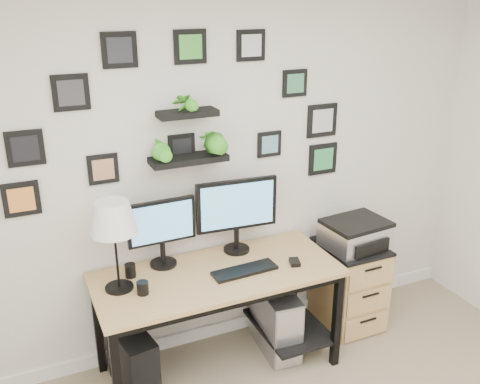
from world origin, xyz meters
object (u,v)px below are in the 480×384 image
mug (143,288)px  pc_tower_black (133,361)px  table_lamp (113,220)px  file_cabinet (349,284)px  pc_tower_grey (276,320)px  desk (221,285)px  monitor_left (162,228)px  printer (356,234)px  monitor_right (237,210)px

mug → pc_tower_black: mug is taller
table_lamp → file_cabinet: (1.75, 0.03, -0.88)m
pc_tower_grey → desk: bearing=177.6°
monitor_left → printer: monitor_left is taller
monitor_left → monitor_right: (0.53, -0.01, 0.04)m
printer → file_cabinet: bearing=103.3°
monitor_right → printer: (0.90, -0.15, -0.29)m
mug → file_cabinet: 1.71m
file_cabinet → printer: (0.01, -0.02, 0.44)m
monitor_left → table_lamp: bearing=-152.7°
table_lamp → file_cabinet: table_lamp is taller
monitor_left → pc_tower_grey: 1.10m
pc_tower_black → pc_tower_grey: pc_tower_grey is taller
desk → printer: bearing=1.8°
pc_tower_black → pc_tower_grey: (1.04, -0.01, 0.03)m
monitor_left → pc_tower_grey: monitor_left is taller
table_lamp → file_cabinet: bearing=1.0°
mug → desk: bearing=9.8°
mug → pc_tower_grey: 1.11m
monitor_right → table_lamp: bearing=-169.4°
mug → printer: (1.64, 0.13, -0.02)m
desk → pc_tower_grey: 0.56m
desk → pc_tower_grey: desk is taller
mug → file_cabinet: bearing=5.3°
desk → pc_tower_black: size_ratio=3.73×
desk → monitor_right: monitor_right is taller
mug → pc_tower_grey: (0.96, 0.08, -0.55)m
monitor_right → mug: monitor_right is taller
monitor_left → pc_tower_grey: size_ratio=0.92×
monitor_left → pc_tower_black: size_ratio=1.08×
table_lamp → pc_tower_black: (0.04, -0.04, -1.00)m
mug → pc_tower_black: bearing=133.0°
pc_tower_black → printer: (1.72, 0.04, 0.56)m
monitor_left → file_cabinet: size_ratio=0.69×
monitor_left → mug: bearing=-126.6°
table_lamp → pc_tower_black: size_ratio=1.34×
monitor_right → file_cabinet: monitor_right is taller
monitor_right → printer: 0.96m
monitor_right → pc_tower_black: (-0.82, -0.20, -0.85)m
monitor_left → table_lamp: (-0.33, -0.17, 0.19)m
mug → pc_tower_grey: bearing=4.6°
desk → mug: mug is taller
desk → mug: 0.58m
monitor_left → mug: 0.43m
mug → printer: printer is taller
pc_tower_black → file_cabinet: bearing=-7.3°
monitor_left → mug: size_ratio=5.71×
monitor_left → table_lamp: table_lamp is taller
printer → pc_tower_grey: bearing=-175.7°
desk → file_cabinet: 1.13m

